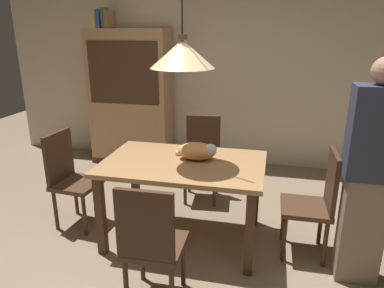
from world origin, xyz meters
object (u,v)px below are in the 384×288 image
object	(u,v)px
chair_right_side	(316,200)
person_standing	(369,176)
book_yellow_short	(97,21)
book_brown_thick	(109,19)
dining_table	(183,172)
book_blue_wide	(101,19)
cat_sleeping	(198,151)
hutch_bookcase	(131,101)
chair_left_side	(70,175)
book_green_slim	(105,18)
chair_near_front	(151,242)
pendant_lamp	(182,54)
chair_far_back	(202,154)

from	to	relation	value
chair_right_side	person_standing	world-z (taller)	person_standing
book_yellow_short	book_brown_thick	xyz separation A→B (m)	(0.18, 0.00, 0.02)
dining_table	book_blue_wide	distance (m)	2.73
cat_sleeping	person_standing	size ratio (longest dim) A/B	0.23
chair_right_side	hutch_bookcase	size ratio (longest dim) A/B	0.50
chair_left_side	book_green_slim	distance (m)	2.34
dining_table	book_green_slim	size ratio (longest dim) A/B	5.38
chair_near_front	book_blue_wide	bearing A→B (deg)	120.50
book_yellow_short	chair_right_side	bearing A→B (deg)	-32.94
pendant_lamp	hutch_bookcase	bearing A→B (deg)	124.03
chair_far_back	hutch_bookcase	bearing A→B (deg)	142.79
book_yellow_short	cat_sleeping	bearing A→B (deg)	-44.30
chair_left_side	book_blue_wide	bearing A→B (deg)	103.96
book_yellow_short	book_green_slim	world-z (taller)	book_green_slim
hutch_bookcase	person_standing	bearing A→B (deg)	-37.60
chair_left_side	person_standing	bearing A→B (deg)	-5.53
pendant_lamp	person_standing	xyz separation A→B (m)	(1.43, -0.24, -0.81)
cat_sleeping	book_brown_thick	distance (m)	2.58
cat_sleeping	book_brown_thick	size ratio (longest dim) A/B	1.63
dining_table	hutch_bookcase	world-z (taller)	hutch_bookcase
book_brown_thick	hutch_bookcase	bearing A→B (deg)	-0.35
dining_table	book_yellow_short	xyz separation A→B (m)	(-1.64, 1.79, 1.29)
chair_right_side	book_blue_wide	distance (m)	3.55
pendant_lamp	book_green_slim	xyz separation A→B (m)	(-1.51, 1.79, 0.32)
chair_right_side	book_blue_wide	xyz separation A→B (m)	(-2.70, 1.79, 1.46)
chair_left_side	pendant_lamp	world-z (taller)	pendant_lamp
pendant_lamp	person_standing	bearing A→B (deg)	-9.56
chair_near_front	cat_sleeping	bearing A→B (deg)	83.54
person_standing	chair_left_side	bearing A→B (deg)	174.47
hutch_bookcase	book_green_slim	size ratio (longest dim) A/B	7.12
pendant_lamp	book_brown_thick	distance (m)	2.33
book_yellow_short	book_blue_wide	xyz separation A→B (m)	(0.06, 0.00, 0.03)
book_green_slim	book_brown_thick	world-z (taller)	book_green_slim
chair_left_side	hutch_bookcase	bearing A→B (deg)	92.60
chair_near_front	chair_far_back	size ratio (longest dim) A/B	1.00
book_brown_thick	chair_far_back	bearing A→B (deg)	-32.29
chair_left_side	book_blue_wide	distance (m)	2.35
chair_near_front	book_blue_wide	distance (m)	3.43
chair_right_side	book_brown_thick	bearing A→B (deg)	145.25
book_green_slim	person_standing	bearing A→B (deg)	-34.63
cat_sleeping	hutch_bookcase	world-z (taller)	hutch_bookcase
chair_right_side	book_green_slim	distance (m)	3.51
book_blue_wide	dining_table	bearing A→B (deg)	-48.74
person_standing	chair_right_side	bearing A→B (deg)	141.26
chair_far_back	cat_sleeping	bearing A→B (deg)	-81.54
chair_left_side	cat_sleeping	world-z (taller)	chair_left_side
dining_table	book_green_slim	bearing A→B (deg)	130.21
chair_right_side	book_blue_wide	bearing A→B (deg)	146.44
book_brown_thick	person_standing	bearing A→B (deg)	-35.19
chair_left_side	chair_far_back	distance (m)	1.42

